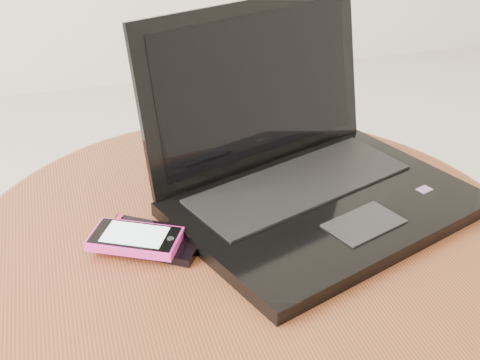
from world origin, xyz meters
name	(u,v)px	position (x,y,z in m)	size (l,w,h in m)	color
table	(248,310)	(0.00, 0.02, 0.44)	(0.70, 0.70, 0.56)	#582C1B
laptop	(305,170)	(0.09, 0.08, 0.60)	(0.43, 0.39, 0.23)	black
phone_black	(151,240)	(-0.12, 0.03, 0.56)	(0.13, 0.12, 0.01)	black
phone_pink	(135,239)	(-0.14, 0.03, 0.57)	(0.12, 0.10, 0.01)	#D82B93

